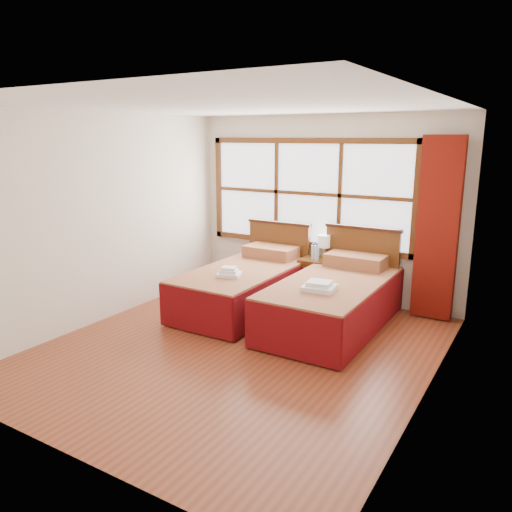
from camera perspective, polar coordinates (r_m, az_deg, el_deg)
The scene contains 15 objects.
floor at distance 5.64m, azimuth -1.93°, elevation -10.52°, with size 4.50×4.50×0.00m, color brown.
ceiling at distance 5.16m, azimuth -2.17°, elevation 16.88°, with size 4.50×4.50×0.00m, color white.
wall_back at distance 7.21m, azimuth 7.79°, elevation 5.44°, with size 4.00×4.00×0.00m, color silver.
wall_left at distance 6.54m, azimuth -16.93°, elevation 4.16°, with size 4.50×4.50×0.00m, color silver.
wall_right at distance 4.50m, azimuth 19.82°, elevation -0.07°, with size 4.50×4.50×0.00m, color silver.
window at distance 7.26m, azimuth 5.90°, elevation 7.13°, with size 3.16×0.06×1.56m.
curtain at distance 6.64m, azimuth 20.05°, elevation 2.91°, with size 0.50×0.16×2.30m, color maroon.
bed_left at distance 6.81m, azimuth -1.19°, elevation -3.32°, with size 1.10×2.12×1.07m.
bed_right at distance 6.24m, azimuth 8.93°, elevation -4.94°, with size 1.14×2.21×1.11m.
nightstand at distance 7.18m, azimuth 6.98°, elevation -2.71°, with size 0.46×0.45×0.61m.
towels_left at distance 6.33m, azimuth -3.08°, elevation -1.89°, with size 0.35×0.33×0.12m.
towels_right at distance 5.72m, azimuth 7.24°, elevation -3.46°, with size 0.39×0.35×0.10m.
lamp at distance 7.08m, azimuth 7.76°, elevation 1.59°, with size 0.17×0.17×0.34m.
bottle_near at distance 7.05m, azimuth 6.58°, elevation 0.46°, with size 0.06×0.06×0.23m.
bottle_far at distance 7.00m, azimuth 6.98°, elevation 0.37°, with size 0.06×0.06×0.23m.
Camera 1 is at (2.82, -4.32, 2.29)m, focal length 35.00 mm.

